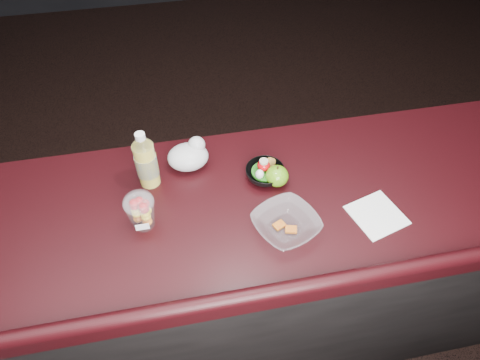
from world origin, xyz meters
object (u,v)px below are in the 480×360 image
object	(u,v)px
snack_bowl	(265,172)
takeout_bowl	(286,224)
fruit_cup	(141,210)
green_apple	(277,176)
lemonade_bottle	(146,163)

from	to	relation	value
snack_bowl	takeout_bowl	xyz separation A→B (m)	(0.02, -0.23, -0.00)
fruit_cup	snack_bowl	bearing A→B (deg)	16.15
green_apple	snack_bowl	size ratio (longest dim) A/B	0.46
lemonade_bottle	green_apple	distance (m)	0.45
fruit_cup	snack_bowl	xyz separation A→B (m)	(0.43, 0.13, -0.05)
fruit_cup	lemonade_bottle	bearing A→B (deg)	80.58
snack_bowl	takeout_bowl	distance (m)	0.23
fruit_cup	green_apple	bearing A→B (deg)	10.90
lemonade_bottle	snack_bowl	bearing A→B (deg)	-7.98
snack_bowl	takeout_bowl	world-z (taller)	snack_bowl
fruit_cup	snack_bowl	world-z (taller)	fruit_cup
lemonade_bottle	takeout_bowl	world-z (taller)	lemonade_bottle
lemonade_bottle	fruit_cup	distance (m)	0.19
fruit_cup	takeout_bowl	world-z (taller)	fruit_cup
fruit_cup	takeout_bowl	xyz separation A→B (m)	(0.45, -0.11, -0.05)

